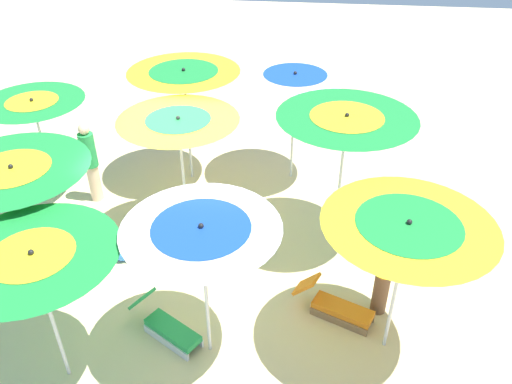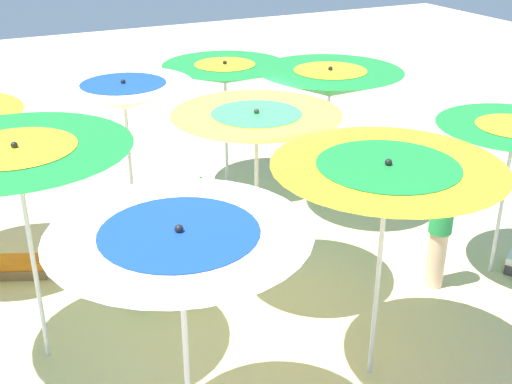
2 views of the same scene
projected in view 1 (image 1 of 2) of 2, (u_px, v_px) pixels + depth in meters
ground at (192, 250)px, 9.44m from camera, size 35.47×35.47×0.04m
beach_umbrella_0 at (295, 84)px, 10.28m from camera, size 2.10×2.10×2.43m
beach_umbrella_1 at (184, 81)px, 10.23m from camera, size 2.23×2.23×2.50m
beach_umbrella_2 at (34, 109)px, 9.82m from camera, size 1.95×1.95×2.17m
beach_umbrella_3 at (346, 128)px, 8.40m from camera, size 2.29×2.29×2.57m
beach_umbrella_4 at (179, 129)px, 8.53m from camera, size 2.02×2.02×2.47m
beach_umbrella_5 at (15, 180)px, 7.44m from camera, size 2.20×2.20×2.38m
beach_umbrella_6 at (406, 237)px, 6.51m from camera, size 2.20×2.20×2.30m
beach_umbrella_7 at (202, 239)px, 6.43m from camera, size 2.01×2.01×2.30m
beach_umbrella_8 at (35, 264)px, 6.10m from camera, size 2.07×2.07×2.24m
lounger_0 at (167, 326)px, 7.67m from camera, size 1.25×0.94×0.67m
lounger_1 at (40, 170)px, 11.32m from camera, size 1.06×1.40×0.62m
lounger_2 at (337, 306)px, 8.00m from camera, size 1.30×0.81×0.62m
lounger_3 at (234, 237)px, 9.39m from camera, size 1.29×0.63×0.62m
beachgoer_0 at (385, 268)px, 7.72m from camera, size 0.30×0.30×1.68m
beachgoer_1 at (90, 161)px, 10.26m from camera, size 0.30×0.30×1.72m
beach_ball at (122, 254)px, 9.13m from camera, size 0.27×0.27×0.27m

